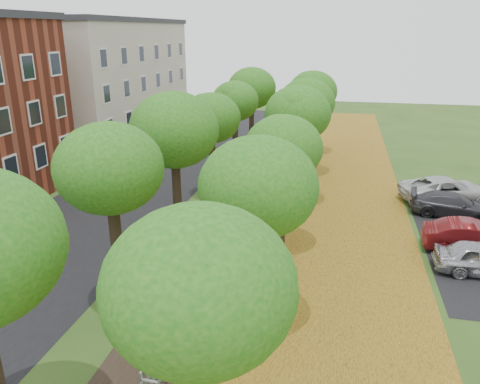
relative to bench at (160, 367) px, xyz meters
The scene contains 10 objects.
street_asphalt 14.27m from the bench, 123.44° to the left, with size 8.00×70.00×0.01m, color black.
footpath 11.92m from the bench, 91.73° to the left, with size 3.20×70.00×0.01m, color black.
leaf_verge 12.78m from the bench, 68.70° to the left, with size 7.50×70.00×0.01m, color #B68521.
tree_row_west 12.98m from the bench, 102.14° to the left, with size 3.59×33.59×6.49m.
tree_row_east 12.92m from the bench, 79.34° to the left, with size 3.59×33.59×6.49m.
building_cream 34.91m from the bench, 120.14° to the left, with size 10.30×20.30×10.40m.
bench is the anchor object (origin of this frame).
car_red 14.97m from the bench, 44.70° to the left, with size 1.49×4.26×1.40m, color maroon.
car_grey 18.37m from the bench, 54.59° to the left, with size 1.75×4.30×1.25m, color #313136.
car_white 20.23m from the bench, 57.87° to the left, with size 2.43×5.27×1.46m, color silver.
Camera 1 is at (4.87, -7.03, 9.43)m, focal length 35.00 mm.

